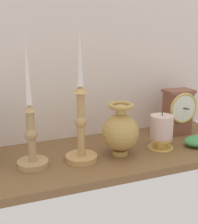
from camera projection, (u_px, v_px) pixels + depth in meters
The scene contains 7 objects.
ground_plane at pixel (105, 155), 101.84cm from camera, with size 100.00×36.00×2.40cm, color brown.
back_wall at pixel (86, 49), 109.47cm from camera, with size 120.00×2.00×65.00cm, color silver.
mantel_clock at pixel (178, 111), 116.49cm from camera, with size 11.72×9.62×17.41cm.
candlestick_tall_left at pixel (81, 126), 91.91cm from camera, with size 9.92×9.92×40.61cm.
candlestick_tall_center at pixel (31, 135), 88.36cm from camera, with size 9.25×9.25×38.68cm.
brass_vase_bulbous at pixel (120, 131), 97.50cm from camera, with size 12.04×12.04×17.16cm.
pillar_candle_front at pixel (161, 131), 103.33cm from camera, with size 8.76×8.76×12.77cm.
Camera 1 is at (-36.23, -87.10, 39.86)cm, focal length 48.92 mm.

